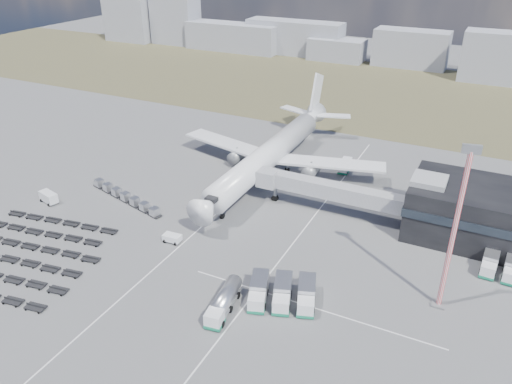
% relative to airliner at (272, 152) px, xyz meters
% --- Properties ---
extents(ground, '(420.00, 420.00, 0.00)m').
position_rel_airliner_xyz_m(ground, '(0.00, -32.38, -5.29)').
color(ground, '#565659').
rests_on(ground, ground).
extents(grass_strip, '(420.00, 90.00, 0.01)m').
position_rel_airliner_xyz_m(grass_strip, '(0.00, 77.62, -5.29)').
color(grass_strip, brown).
rests_on(grass_strip, ground).
extents(lane_markings, '(47.12, 110.00, 0.01)m').
position_rel_airliner_xyz_m(lane_markings, '(9.77, -29.38, -5.29)').
color(lane_markings, silver).
rests_on(lane_markings, ground).
extents(terminal, '(30.40, 16.40, 11.00)m').
position_rel_airliner_xyz_m(terminal, '(47.77, -8.41, -0.04)').
color(terminal, black).
rests_on(terminal, ground).
extents(jet_bridge, '(30.30, 3.80, 7.05)m').
position_rel_airliner_xyz_m(jet_bridge, '(15.90, -11.95, -0.24)').
color(jet_bridge, '#939399').
rests_on(jet_bridge, ground).
extents(airliner, '(51.59, 64.53, 17.62)m').
position_rel_airliner_xyz_m(airliner, '(0.00, 0.00, 0.00)').
color(airliner, white).
rests_on(airliner, ground).
extents(skyline, '(283.09, 24.01, 25.94)m').
position_rel_airliner_xyz_m(skyline, '(-10.80, 116.53, 3.34)').
color(skyline, '#9496A2').
rests_on(skyline, ground).
extents(fuel_tanker, '(3.89, 10.07, 3.17)m').
position_rel_airliner_xyz_m(fuel_tanker, '(13.63, -46.78, -3.71)').
color(fuel_tanker, white).
rests_on(fuel_tanker, ground).
extents(pushback_tug, '(3.37, 2.01, 1.48)m').
position_rel_airliner_xyz_m(pushback_tug, '(-4.00, -34.78, -4.55)').
color(pushback_tug, white).
rests_on(pushback_tug, ground).
extents(utility_van, '(4.71, 2.97, 2.32)m').
position_rel_airliner_xyz_m(utility_van, '(-35.78, -33.73, -4.13)').
color(utility_van, white).
rests_on(utility_van, ground).
extents(catering_truck, '(2.59, 5.58, 2.50)m').
position_rel_airliner_xyz_m(catering_truck, '(15.05, 8.74, -4.01)').
color(catering_truck, white).
rests_on(catering_truck, ground).
extents(service_trucks_near, '(11.75, 10.24, 3.00)m').
position_rel_airliner_xyz_m(service_trucks_near, '(20.65, -41.09, -3.66)').
color(service_trucks_near, white).
rests_on(service_trucks_near, ground).
extents(service_trucks_far, '(6.08, 7.15, 2.76)m').
position_rel_airliner_xyz_m(service_trucks_far, '(50.11, -18.41, -3.79)').
color(service_trucks_far, white).
rests_on(service_trucks_far, ground).
extents(uld_row, '(21.68, 7.33, 1.71)m').
position_rel_airliner_xyz_m(uld_row, '(-21.79, -26.15, -4.27)').
color(uld_row, black).
rests_on(uld_row, ground).
extents(baggage_dollies, '(31.52, 27.62, 0.76)m').
position_rel_airliner_xyz_m(baggage_dollies, '(-26.04, -50.35, -4.91)').
color(baggage_dollies, black).
rests_on(baggage_dollies, ground).
extents(floodlight_mast, '(2.50, 2.02, 26.19)m').
position_rel_airliner_xyz_m(floodlight_mast, '(42.28, -31.37, 7.83)').
color(floodlight_mast, red).
rests_on(floodlight_mast, ground).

